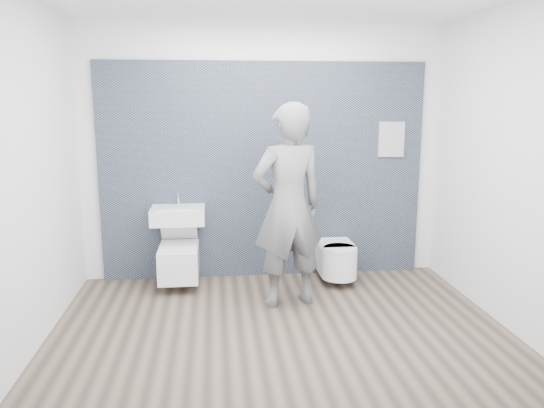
{
  "coord_description": "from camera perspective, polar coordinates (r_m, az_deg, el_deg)",
  "views": [
    {
      "loc": [
        -0.55,
        -4.39,
        1.99
      ],
      "look_at": [
        0.0,
        0.6,
        1.0
      ],
      "focal_mm": 35.0,
      "sensor_mm": 36.0,
      "label": 1
    }
  ],
  "objects": [
    {
      "name": "washbasin",
      "position": [
        5.76,
        -10.07,
        -1.15
      ],
      "size": [
        0.57,
        0.43,
        0.43
      ],
      "color": "white",
      "rests_on": "ground"
    },
    {
      "name": "room_shell",
      "position": [
        4.43,
        0.85,
        7.91
      ],
      "size": [
        4.0,
        4.0,
        4.0
      ],
      "color": "silver",
      "rests_on": "ground"
    },
    {
      "name": "tile_wall",
      "position": [
        6.21,
        -0.88,
        -7.52
      ],
      "size": [
        3.6,
        0.06,
        2.4
      ],
      "primitive_type": "cube",
      "color": "black",
      "rests_on": "ground"
    },
    {
      "name": "info_placard",
      "position": [
        6.46,
        12.13,
        -7.04
      ],
      "size": [
        0.29,
        0.03,
        0.39
      ],
      "primitive_type": "cube",
      "color": "white",
      "rests_on": "ground"
    },
    {
      "name": "toilet_rounded",
      "position": [
        5.92,
        7.0,
        -5.91
      ],
      "size": [
        0.38,
        0.65,
        0.35
      ],
      "color": "white",
      "rests_on": "ground"
    },
    {
      "name": "toilet_square",
      "position": [
        5.79,
        -9.97,
        -5.91
      ],
      "size": [
        0.41,
        0.6,
        0.72
      ],
      "color": "white",
      "rests_on": "ground"
    },
    {
      "name": "visitor",
      "position": [
        5.08,
        1.75,
        -0.24
      ],
      "size": [
        0.81,
        0.63,
        1.97
      ],
      "primitive_type": "imported",
      "rotation": [
        0.0,
        0.0,
        3.39
      ],
      "color": "slate",
      "rests_on": "ground"
    },
    {
      "name": "ground",
      "position": [
        4.85,
        0.79,
        -13.07
      ],
      "size": [
        4.0,
        4.0,
        0.0
      ],
      "primitive_type": "plane",
      "color": "brown",
      "rests_on": "ground"
    }
  ]
}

